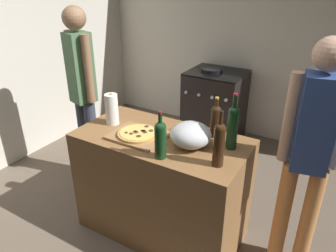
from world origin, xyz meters
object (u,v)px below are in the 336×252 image
Objects in this scene: wine_bottle_clear at (219,143)px; person_in_red at (310,149)px; mixing_bowl at (191,135)px; person_in_stripes at (83,88)px; wine_bottle_green at (216,120)px; pizza at (138,133)px; wine_bottle_dark at (160,138)px; wine_bottle_amber at (233,125)px; paper_towel_roll at (112,109)px; stove at (215,106)px.

person_in_red is at bearing 35.26° from wine_bottle_clear.
person_in_stripes is at bearing 167.02° from mixing_bowl.
wine_bottle_green is at bearing 69.17° from mixing_bowl.
wine_bottle_dark is at bearing -28.15° from pizza.
wine_bottle_clear is (0.26, -0.13, 0.07)m from mixing_bowl.
wine_bottle_green is at bearing 147.39° from wine_bottle_amber.
pizza is 1.18m from person_in_red.
person_in_stripes is 2.05m from person_in_red.
paper_towel_roll is at bearing -164.88° from wine_bottle_green.
wine_bottle_green is at bearing 67.76° from wine_bottle_dark.
stove is at bearing 107.00° from mixing_bowl.
pizza is 0.80× the size of wine_bottle_clear.
person_in_red is at bearing 7.87° from paper_towel_roll.
mixing_bowl is 1.94m from stove.
wine_bottle_clear is at bearing -67.18° from stove.
stove is (-0.55, 1.78, -0.52)m from mixing_bowl.
wine_bottle_clear is (0.66, -0.05, 0.13)m from pizza.
pizza is 0.58m from wine_bottle_green.
person_in_red reaches higher than mixing_bowl.
person_in_red reaches higher than paper_towel_roll.
mixing_bowl is at bearing 10.75° from pizza.
wine_bottle_dark is 1.31m from person_in_stripes.
pizza is 0.75× the size of wine_bottle_amber.
stove is 1.75m from person_in_stripes.
wine_bottle_green is 0.33× the size of stove.
mixing_bowl is at bearing 153.42° from wine_bottle_clear.
wine_bottle_clear is 0.22× the size of person_in_red.
wine_bottle_dark reaches higher than paper_towel_roll.
wine_bottle_dark is (-0.36, -0.10, -0.02)m from wine_bottle_clear.
person_in_red is at bearing 27.79° from wine_bottle_dark.
pizza is 0.41m from mixing_bowl.
wine_bottle_amber is 0.24× the size of person_in_red.
wine_bottle_clear is (0.97, -0.14, 0.04)m from paper_towel_roll.
wine_bottle_amber is at bearing 25.48° from mixing_bowl.
paper_towel_roll is 0.66m from wine_bottle_dark.
wine_bottle_clear is 0.38m from wine_bottle_dark.
wine_bottle_clear is at bearing -4.77° from pizza.
mixing_bowl is 0.71m from paper_towel_roll.
wine_bottle_amber is 0.51m from person_in_red.
wine_bottle_amber is at bearing 6.39° from paper_towel_roll.
wine_bottle_green reaches higher than pizza.
person_in_stripes is (-1.30, 0.30, 0.03)m from mixing_bowl.
wine_bottle_dark reaches higher than mixing_bowl.
wine_bottle_amber reaches higher than wine_bottle_clear.
paper_towel_roll is 0.15× the size of person_in_red.
wine_bottle_dark reaches higher than wine_bottle_green.
wine_bottle_clear is 1.13× the size of wine_bottle_dark.
person_in_stripes is (-1.56, 0.43, -0.05)m from wine_bottle_clear.
person_in_stripes reaches higher than wine_bottle_green.
person_in_red reaches higher than wine_bottle_dark.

